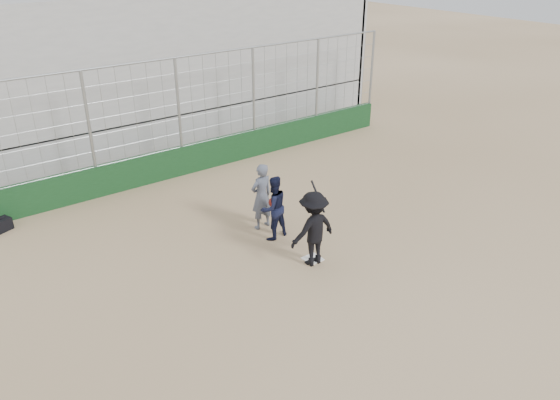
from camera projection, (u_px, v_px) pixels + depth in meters
ground at (313, 259)px, 14.01m from camera, size 90.00×90.00×0.00m
home_plate at (313, 259)px, 14.00m from camera, size 0.44×0.44×0.02m
backstop at (182, 148)px, 18.63m from camera, size 18.10×0.25×4.04m
bleachers at (119, 65)px, 21.34m from camera, size 20.25×6.70×6.98m
batter_at_plate at (313, 229)px, 13.44m from camera, size 1.27×0.80×2.09m
catcher_crouched at (274, 218)px, 14.74m from camera, size 0.96×0.79×1.22m
umpire at (262, 200)px, 15.19m from camera, size 0.74×0.52×1.74m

